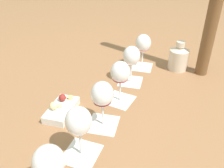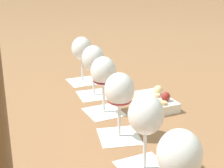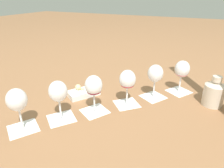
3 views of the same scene
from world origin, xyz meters
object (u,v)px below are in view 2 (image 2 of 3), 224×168
(wine_glass_2, at_px, (119,93))
(snack_dish, at_px, (156,101))
(wine_glass_4, at_px, (93,61))
(wine_glass_1, at_px, (146,119))
(wine_glass_5, at_px, (82,51))
(wine_glass_0, at_px, (179,159))
(wine_glass_3, at_px, (103,74))

(wine_glass_2, bearing_deg, snack_dish, 2.31)
(snack_dish, bearing_deg, wine_glass_4, 97.57)
(wine_glass_1, relative_size, wine_glass_5, 1.00)
(wine_glass_4, xyz_separation_m, snack_dish, (0.03, -0.22, -0.10))
(wine_glass_0, bearing_deg, wine_glass_2, 49.81)
(wine_glass_2, distance_m, wine_glass_5, 0.47)
(wine_glass_0, relative_size, wine_glass_1, 1.00)
(wine_glass_0, height_order, wine_glass_1, same)
(wine_glass_5, height_order, snack_dish, wine_glass_5)
(snack_dish, bearing_deg, wine_glass_0, -150.16)
(wine_glass_0, height_order, wine_glass_5, same)
(wine_glass_1, xyz_separation_m, wine_glass_3, (0.21, 0.25, 0.00))
(wine_glass_2, bearing_deg, wine_glass_5, 49.56)
(wine_glass_0, distance_m, wine_glass_5, 0.79)
(wine_glass_3, bearing_deg, wine_glass_0, -130.56)
(wine_glass_1, bearing_deg, wine_glass_4, 49.54)
(wine_glass_0, xyz_separation_m, snack_dish, (0.45, 0.26, -0.10))
(wine_glass_0, bearing_deg, wine_glass_4, 49.01)
(wine_glass_4, distance_m, wine_glass_5, 0.15)
(wine_glass_3, xyz_separation_m, snack_dish, (0.13, -0.11, -0.10))
(wine_glass_5, bearing_deg, wine_glass_3, -129.96)
(wine_glass_2, height_order, snack_dish, wine_glass_2)
(wine_glass_1, relative_size, wine_glass_3, 1.00)
(snack_dish, bearing_deg, wine_glass_1, -158.03)
(wine_glass_4, height_order, snack_dish, wine_glass_4)
(wine_glass_4, bearing_deg, wine_glass_5, 52.41)
(wine_glass_1, relative_size, wine_glass_4, 1.00)
(wine_glass_3, distance_m, wine_glass_5, 0.30)
(wine_glass_0, bearing_deg, wine_glass_3, 49.44)
(wine_glass_0, distance_m, wine_glass_1, 0.16)
(wine_glass_5, bearing_deg, snack_dish, -100.43)
(wine_glass_0, relative_size, wine_glass_2, 1.00)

